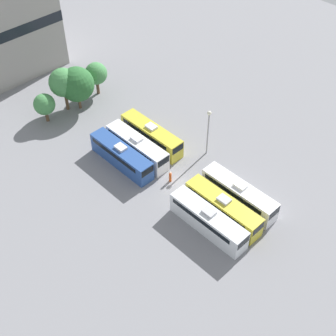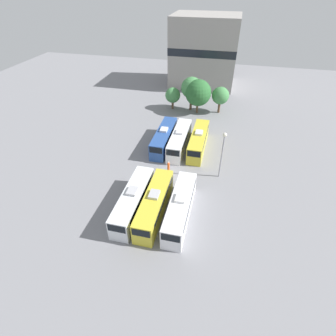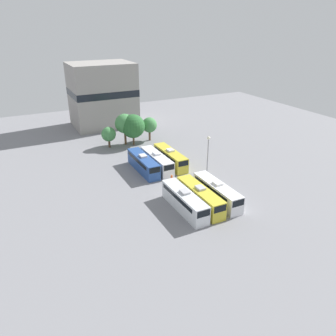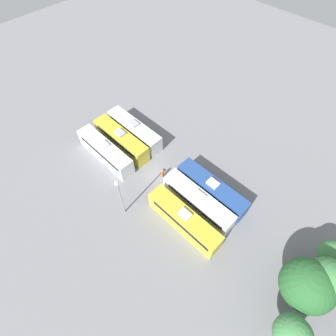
{
  "view_description": "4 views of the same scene",
  "coord_description": "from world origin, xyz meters",
  "px_view_note": "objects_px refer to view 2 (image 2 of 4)",
  "views": [
    {
      "loc": [
        -31.98,
        -30.95,
        45.89
      ],
      "look_at": [
        -0.43,
        1.37,
        2.16
      ],
      "focal_mm": 50.0,
      "sensor_mm": 36.0,
      "label": 1
    },
    {
      "loc": [
        7.07,
        -30.93,
        25.18
      ],
      "look_at": [
        -0.13,
        -0.71,
        1.78
      ],
      "focal_mm": 28.0,
      "sensor_mm": 36.0,
      "label": 2
    },
    {
      "loc": [
        -24.82,
        -46.24,
        26.72
      ],
      "look_at": [
        -0.68,
        1.94,
        2.61
      ],
      "focal_mm": 35.0,
      "sensor_mm": 36.0,
      "label": 3
    },
    {
      "loc": [
        14.99,
        17.21,
        32.9
      ],
      "look_at": [
        -1.35,
        1.17,
        1.57
      ],
      "focal_mm": 28.0,
      "sensor_mm": 36.0,
      "label": 4
    }
  ],
  "objects_px": {
    "worker_person": "(168,167)",
    "tree_1": "(192,88)",
    "bus_2": "(180,207)",
    "tree_0": "(173,95)",
    "tree_3": "(220,96)",
    "depot_building": "(204,51)",
    "bus_1": "(155,203)",
    "light_pole": "(223,148)",
    "bus_5": "(198,140)",
    "bus_3": "(164,137)",
    "tree_2": "(198,93)",
    "bus_0": "(133,200)",
    "bus_4": "(180,139)"
  },
  "relations": [
    {
      "from": "depot_building",
      "to": "bus_4",
      "type": "bearing_deg",
      "value": -89.17
    },
    {
      "from": "tree_0",
      "to": "tree_3",
      "type": "distance_m",
      "value": 10.41
    },
    {
      "from": "bus_2",
      "to": "light_pole",
      "type": "xyz_separation_m",
      "value": [
        4.19,
        9.36,
        3.52
      ]
    },
    {
      "from": "bus_0",
      "to": "depot_building",
      "type": "bearing_deg",
      "value": 87.37
    },
    {
      "from": "bus_0",
      "to": "worker_person",
      "type": "distance_m",
      "value": 9.48
    },
    {
      "from": "bus_3",
      "to": "worker_person",
      "type": "bearing_deg",
      "value": -70.82
    },
    {
      "from": "bus_4",
      "to": "light_pole",
      "type": "height_order",
      "value": "light_pole"
    },
    {
      "from": "bus_2",
      "to": "tree_3",
      "type": "xyz_separation_m",
      "value": [
        2.28,
        32.28,
        2.2
      ]
    },
    {
      "from": "bus_2",
      "to": "depot_building",
      "type": "distance_m",
      "value": 50.74
    },
    {
      "from": "light_pole",
      "to": "tree_3",
      "type": "relative_size",
      "value": 1.33
    },
    {
      "from": "bus_5",
      "to": "tree_0",
      "type": "height_order",
      "value": "tree_0"
    },
    {
      "from": "light_pole",
      "to": "tree_2",
      "type": "bearing_deg",
      "value": 106.87
    },
    {
      "from": "bus_1",
      "to": "light_pole",
      "type": "bearing_deg",
      "value": 51.74
    },
    {
      "from": "bus_0",
      "to": "tree_2",
      "type": "relative_size",
      "value": 1.49
    },
    {
      "from": "bus_2",
      "to": "worker_person",
      "type": "height_order",
      "value": "bus_2"
    },
    {
      "from": "bus_0",
      "to": "bus_3",
      "type": "bearing_deg",
      "value": 90.07
    },
    {
      "from": "tree_1",
      "to": "tree_3",
      "type": "bearing_deg",
      "value": 0.55
    },
    {
      "from": "bus_2",
      "to": "bus_3",
      "type": "height_order",
      "value": "same"
    },
    {
      "from": "bus_4",
      "to": "tree_0",
      "type": "xyz_separation_m",
      "value": [
        -4.78,
        15.86,
        1.5
      ]
    },
    {
      "from": "tree_1",
      "to": "bus_1",
      "type": "bearing_deg",
      "value": -88.72
    },
    {
      "from": "bus_5",
      "to": "worker_person",
      "type": "distance_m",
      "value": 8.43
    },
    {
      "from": "bus_4",
      "to": "bus_2",
      "type": "bearing_deg",
      "value": -78.31
    },
    {
      "from": "tree_2",
      "to": "depot_building",
      "type": "distance_m",
      "value": 19.53
    },
    {
      "from": "worker_person",
      "to": "tree_1",
      "type": "distance_m",
      "value": 23.67
    },
    {
      "from": "bus_2",
      "to": "tree_2",
      "type": "bearing_deg",
      "value": 94.41
    },
    {
      "from": "bus_5",
      "to": "tree_2",
      "type": "xyz_separation_m",
      "value": [
        -2.34,
        14.54,
        2.89
      ]
    },
    {
      "from": "bus_0",
      "to": "tree_2",
      "type": "height_order",
      "value": "tree_2"
    },
    {
      "from": "bus_2",
      "to": "depot_building",
      "type": "height_order",
      "value": "depot_building"
    },
    {
      "from": "bus_0",
      "to": "bus_4",
      "type": "height_order",
      "value": "same"
    },
    {
      "from": "bus_3",
      "to": "bus_4",
      "type": "xyz_separation_m",
      "value": [
        2.82,
        -0.11,
        0.0
      ]
    },
    {
      "from": "bus_1",
      "to": "bus_5",
      "type": "relative_size",
      "value": 1.0
    },
    {
      "from": "bus_2",
      "to": "tree_1",
      "type": "xyz_separation_m",
      "value": [
        -4.02,
        32.22,
        3.41
      ]
    },
    {
      "from": "worker_person",
      "to": "tree_1",
      "type": "height_order",
      "value": "tree_1"
    },
    {
      "from": "bus_4",
      "to": "tree_2",
      "type": "relative_size",
      "value": 1.49
    },
    {
      "from": "bus_3",
      "to": "tree_0",
      "type": "relative_size",
      "value": 2.26
    },
    {
      "from": "bus_0",
      "to": "depot_building",
      "type": "distance_m",
      "value": 50.82
    },
    {
      "from": "bus_0",
      "to": "bus_5",
      "type": "xyz_separation_m",
      "value": [
        6.06,
        16.7,
        0.0
      ]
    },
    {
      "from": "tree_0",
      "to": "bus_3",
      "type": "bearing_deg",
      "value": -82.93
    },
    {
      "from": "depot_building",
      "to": "light_pole",
      "type": "bearing_deg",
      "value": -78.9
    },
    {
      "from": "tree_2",
      "to": "tree_0",
      "type": "bearing_deg",
      "value": 171.49
    },
    {
      "from": "bus_3",
      "to": "depot_building",
      "type": "xyz_separation_m",
      "value": [
        2.33,
        33.95,
        6.91
      ]
    },
    {
      "from": "tree_1",
      "to": "worker_person",
      "type": "bearing_deg",
      "value": -89.05
    },
    {
      "from": "tree_1",
      "to": "depot_building",
      "type": "relative_size",
      "value": 0.43
    },
    {
      "from": "bus_2",
      "to": "tree_3",
      "type": "height_order",
      "value": "tree_3"
    },
    {
      "from": "bus_0",
      "to": "light_pole",
      "type": "bearing_deg",
      "value": 42.75
    },
    {
      "from": "bus_5",
      "to": "light_pole",
      "type": "xyz_separation_m",
      "value": [
        4.25,
        -7.17,
        3.52
      ]
    },
    {
      "from": "light_pole",
      "to": "tree_2",
      "type": "relative_size",
      "value": 1.04
    },
    {
      "from": "bus_5",
      "to": "tree_1",
      "type": "bearing_deg",
      "value": 104.15
    },
    {
      "from": "bus_0",
      "to": "worker_person",
      "type": "relative_size",
      "value": 6.34
    },
    {
      "from": "tree_1",
      "to": "tree_0",
      "type": "bearing_deg",
      "value": -175.81
    }
  ]
}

